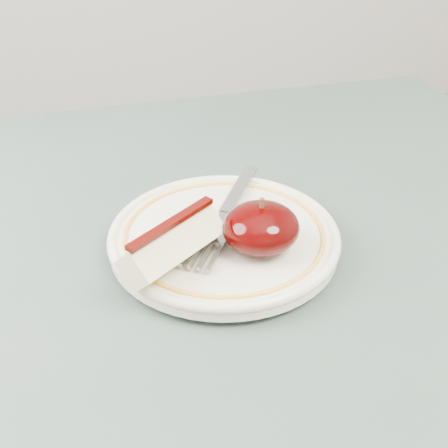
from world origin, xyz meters
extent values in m
cylinder|color=brown|center=(0.40, 0.40, 0.35)|extent=(0.05, 0.05, 0.71)
cube|color=#404F46|center=(0.00, 0.00, 0.73)|extent=(0.90, 0.90, 0.04)
cylinder|color=#F0E2C9|center=(0.07, 0.10, 0.75)|extent=(0.11, 0.11, 0.01)
cylinder|color=#F0E2C9|center=(0.07, 0.10, 0.76)|extent=(0.20, 0.20, 0.01)
torus|color=#F0E2C9|center=(0.07, 0.10, 0.77)|extent=(0.20, 0.20, 0.01)
torus|color=gold|center=(0.07, 0.10, 0.77)|extent=(0.17, 0.17, 0.00)
ellipsoid|color=black|center=(0.09, 0.08, 0.79)|extent=(0.06, 0.06, 0.04)
cylinder|color=#472D19|center=(0.09, 0.08, 0.81)|extent=(0.00, 0.00, 0.01)
cube|color=#FEEDBB|center=(0.02, 0.07, 0.79)|extent=(0.10, 0.08, 0.04)
cube|color=#360401|center=(0.02, 0.07, 0.81)|extent=(0.08, 0.06, 0.00)
cube|color=gray|center=(0.10, 0.16, 0.77)|extent=(0.06, 0.08, 0.00)
cube|color=gray|center=(0.07, 0.12, 0.77)|extent=(0.02, 0.03, 0.00)
cube|color=gray|center=(0.06, 0.10, 0.77)|extent=(0.03, 0.03, 0.00)
cube|color=gray|center=(0.05, 0.07, 0.77)|extent=(0.02, 0.03, 0.00)
cube|color=gray|center=(0.05, 0.07, 0.77)|extent=(0.02, 0.03, 0.00)
cube|color=gray|center=(0.04, 0.07, 0.77)|extent=(0.02, 0.03, 0.00)
cube|color=gray|center=(0.03, 0.08, 0.77)|extent=(0.02, 0.03, 0.00)
camera|label=1|loc=(-0.04, -0.32, 1.07)|focal=50.00mm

